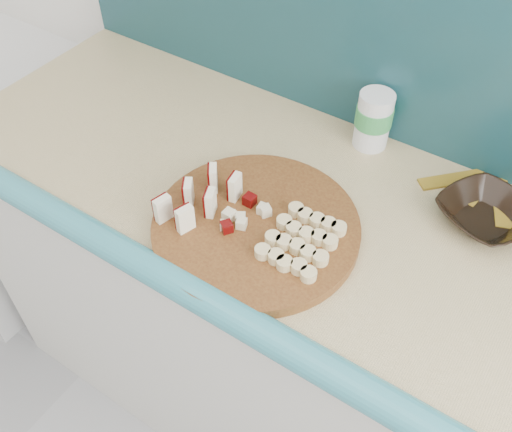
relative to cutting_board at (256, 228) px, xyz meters
name	(u,v)px	position (x,y,z in m)	size (l,w,h in m)	color
kitchen_counter	(397,382)	(0.32, 0.12, -0.47)	(2.20, 0.63, 0.91)	silver
cutting_board	(256,228)	(0.00, 0.00, 0.00)	(0.39, 0.39, 0.02)	#46220F
apple_wedges	(199,197)	(-0.11, -0.03, 0.04)	(0.10, 0.16, 0.05)	#FDEFCA
apple_chunks	(245,215)	(-0.02, 0.00, 0.02)	(0.06, 0.06, 0.02)	beige
banana_slices	(302,240)	(0.10, 0.00, 0.02)	(0.13, 0.15, 0.02)	#DBC285
brown_bowl	(486,215)	(0.35, 0.26, 0.01)	(0.17, 0.17, 0.04)	black
canister	(373,119)	(0.06, 0.36, 0.06)	(0.08, 0.08, 0.13)	silver
banana_peel	(479,188)	(0.31, 0.35, -0.01)	(0.21, 0.18, 0.01)	#B18922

